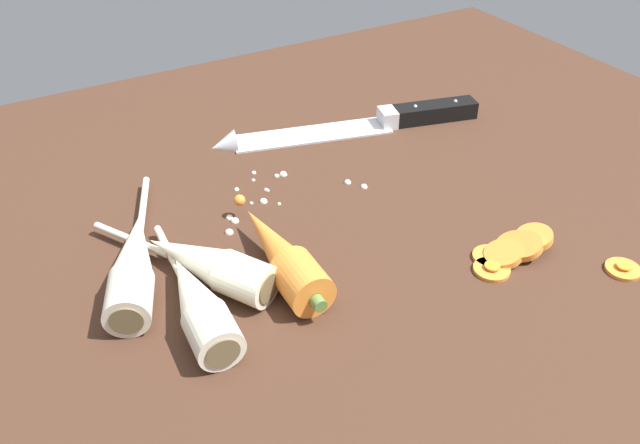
# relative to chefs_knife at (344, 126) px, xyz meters

# --- Properties ---
(ground_plane) EXTENTS (1.20, 0.90, 0.04)m
(ground_plane) POSITION_rel_chefs_knife_xyz_m (-0.14, -0.15, -0.03)
(ground_plane) COLOR #42281C
(chefs_knife) EXTENTS (0.34, 0.12, 0.04)m
(chefs_knife) POSITION_rel_chefs_knife_xyz_m (0.00, 0.00, 0.00)
(chefs_knife) COLOR silver
(chefs_knife) RESTS_ON ground_plane
(whole_carrot) EXTENTS (0.05, 0.19, 0.04)m
(whole_carrot) POSITION_rel_chefs_knife_xyz_m (-0.20, -0.21, 0.01)
(whole_carrot) COLOR orange
(whole_carrot) RESTS_ON ground_plane
(parsnip_front) EXTENTS (0.12, 0.19, 0.04)m
(parsnip_front) POSITION_rel_chefs_knife_xyz_m (-0.26, -0.18, 0.01)
(parsnip_front) COLOR silver
(parsnip_front) RESTS_ON ground_plane
(parsnip_mid_left) EXTENTS (0.05, 0.20, 0.04)m
(parsnip_mid_left) POSITION_rel_chefs_knife_xyz_m (-0.29, -0.23, 0.01)
(parsnip_mid_left) COLOR silver
(parsnip_mid_left) RESTS_ON ground_plane
(parsnip_mid_right) EXTENTS (0.11, 0.22, 0.04)m
(parsnip_mid_right) POSITION_rel_chefs_knife_xyz_m (-0.32, -0.15, 0.01)
(parsnip_mid_right) COLOR silver
(parsnip_mid_right) RESTS_ON ground_plane
(carrot_slice_stack) EXTENTS (0.08, 0.05, 0.03)m
(carrot_slice_stack) POSITION_rel_chefs_knife_xyz_m (0.01, -0.30, 0.00)
(carrot_slice_stack) COLOR orange
(carrot_slice_stack) RESTS_ON ground_plane
(carrot_slice_stray_near) EXTENTS (0.03, 0.03, 0.01)m
(carrot_slice_stray_near) POSITION_rel_chefs_knife_xyz_m (0.08, -0.36, -0.00)
(carrot_slice_stray_near) COLOR orange
(carrot_slice_stray_near) RESTS_ON ground_plane
(carrot_slice_stray_mid) EXTENTS (0.03, 0.03, 0.01)m
(carrot_slice_stray_mid) POSITION_rel_chefs_knife_xyz_m (-0.03, -0.30, -0.00)
(carrot_slice_stray_mid) COLOR orange
(carrot_slice_stray_mid) RESTS_ON ground_plane
(mince_crumbs) EXTENTS (0.17, 0.10, 0.01)m
(mince_crumbs) POSITION_rel_chefs_knife_xyz_m (-0.15, -0.09, -0.00)
(mince_crumbs) COLOR silver
(mince_crumbs) RESTS_ON ground_plane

